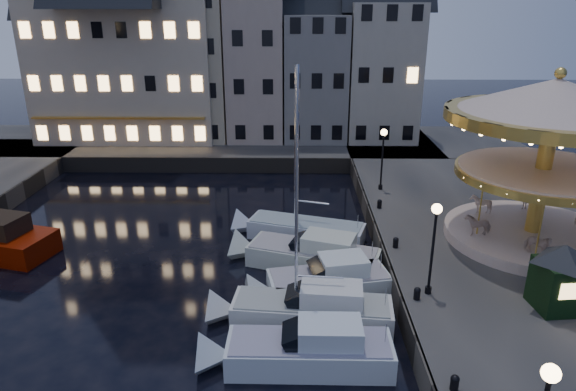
{
  "coord_description": "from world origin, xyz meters",
  "views": [
    {
      "loc": [
        1.4,
        -18.54,
        13.03
      ],
      "look_at": [
        1.0,
        8.0,
        3.2
      ],
      "focal_mm": 32.0,
      "sensor_mm": 36.0,
      "label": 1
    }
  ],
  "objects_px": {
    "bollard_b": "(417,293)",
    "bollard_c": "(396,242)",
    "motorboat_f": "(297,230)",
    "bollard_a": "(455,382)",
    "motorboat_c": "(302,310)",
    "ticket_kiosk": "(563,266)",
    "streetlamp_c": "(383,150)",
    "motorboat_b": "(298,352)",
    "carousel": "(550,131)",
    "streetlamp_b": "(434,236)",
    "motorboat_e": "(306,255)",
    "bollard_d": "(379,203)",
    "motorboat_d": "(320,284)"
  },
  "relations": [
    {
      "from": "bollard_b",
      "to": "bollard_c",
      "type": "height_order",
      "value": "same"
    },
    {
      "from": "bollard_b",
      "to": "motorboat_f",
      "type": "distance_m",
      "value": 10.23
    },
    {
      "from": "bollard_a",
      "to": "motorboat_c",
      "type": "xyz_separation_m",
      "value": [
        -4.87,
        5.54,
        -0.93
      ]
    },
    {
      "from": "ticket_kiosk",
      "to": "streetlamp_c",
      "type": "bearing_deg",
      "value": 108.73
    },
    {
      "from": "motorboat_b",
      "to": "ticket_kiosk",
      "type": "relative_size",
      "value": 2.26
    },
    {
      "from": "bollard_c",
      "to": "motorboat_f",
      "type": "distance_m",
      "value": 6.45
    },
    {
      "from": "bollard_b",
      "to": "ticket_kiosk",
      "type": "relative_size",
      "value": 0.17
    },
    {
      "from": "bollard_b",
      "to": "motorboat_f",
      "type": "relative_size",
      "value": 0.05
    },
    {
      "from": "streetlamp_c",
      "to": "motorboat_c",
      "type": "xyz_separation_m",
      "value": [
        -5.47,
        -13.96,
        -3.34
      ]
    },
    {
      "from": "bollard_a",
      "to": "carousel",
      "type": "height_order",
      "value": "carousel"
    },
    {
      "from": "streetlamp_b",
      "to": "bollard_b",
      "type": "distance_m",
      "value": 2.54
    },
    {
      "from": "streetlamp_c",
      "to": "carousel",
      "type": "distance_m",
      "value": 10.98
    },
    {
      "from": "motorboat_b",
      "to": "motorboat_c",
      "type": "height_order",
      "value": "motorboat_c"
    },
    {
      "from": "bollard_b",
      "to": "bollard_c",
      "type": "bearing_deg",
      "value": 90.0
    },
    {
      "from": "motorboat_e",
      "to": "ticket_kiosk",
      "type": "height_order",
      "value": "ticket_kiosk"
    },
    {
      "from": "streetlamp_c",
      "to": "bollard_d",
      "type": "distance_m",
      "value": 4.29
    },
    {
      "from": "streetlamp_b",
      "to": "bollard_a",
      "type": "relative_size",
      "value": 7.32
    },
    {
      "from": "motorboat_d",
      "to": "motorboat_c",
      "type": "bearing_deg",
      "value": -110.49
    },
    {
      "from": "carousel",
      "to": "motorboat_c",
      "type": "bearing_deg",
      "value": -154.04
    },
    {
      "from": "bollard_c",
      "to": "bollard_d",
      "type": "height_order",
      "value": "same"
    },
    {
      "from": "carousel",
      "to": "motorboat_f",
      "type": "bearing_deg",
      "value": 167.43
    },
    {
      "from": "ticket_kiosk",
      "to": "bollard_c",
      "type": "bearing_deg",
      "value": 134.8
    },
    {
      "from": "streetlamp_c",
      "to": "motorboat_b",
      "type": "bearing_deg",
      "value": -108.59
    },
    {
      "from": "motorboat_b",
      "to": "motorboat_f",
      "type": "xyz_separation_m",
      "value": [
        -0.06,
        11.58,
        -0.11
      ]
    },
    {
      "from": "bollard_a",
      "to": "bollard_c",
      "type": "relative_size",
      "value": 1.0
    },
    {
      "from": "bollard_a",
      "to": "bollard_d",
      "type": "bearing_deg",
      "value": 90.0
    },
    {
      "from": "streetlamp_c",
      "to": "motorboat_e",
      "type": "height_order",
      "value": "streetlamp_c"
    },
    {
      "from": "streetlamp_b",
      "to": "motorboat_e",
      "type": "bearing_deg",
      "value": 137.13
    },
    {
      "from": "bollard_d",
      "to": "motorboat_e",
      "type": "relative_size",
      "value": 0.07
    },
    {
      "from": "streetlamp_c",
      "to": "motorboat_e",
      "type": "distance_m",
      "value": 10.65
    },
    {
      "from": "streetlamp_b",
      "to": "streetlamp_c",
      "type": "bearing_deg",
      "value": 90.0
    },
    {
      "from": "streetlamp_b",
      "to": "bollard_c",
      "type": "distance_m",
      "value": 5.14
    },
    {
      "from": "bollard_d",
      "to": "motorboat_e",
      "type": "bearing_deg",
      "value": -131.93
    },
    {
      "from": "ticket_kiosk",
      "to": "motorboat_b",
      "type": "bearing_deg",
      "value": -168.27
    },
    {
      "from": "bollard_a",
      "to": "motorboat_f",
      "type": "distance_m",
      "value": 15.22
    },
    {
      "from": "streetlamp_b",
      "to": "motorboat_d",
      "type": "height_order",
      "value": "streetlamp_b"
    },
    {
      "from": "bollard_b",
      "to": "motorboat_b",
      "type": "distance_m",
      "value": 5.84
    },
    {
      "from": "streetlamp_b",
      "to": "motorboat_c",
      "type": "relative_size",
      "value": 0.4
    },
    {
      "from": "streetlamp_c",
      "to": "motorboat_b",
      "type": "height_order",
      "value": "streetlamp_c"
    },
    {
      "from": "motorboat_e",
      "to": "bollard_c",
      "type": "bearing_deg",
      "value": -4.33
    },
    {
      "from": "motorboat_d",
      "to": "ticket_kiosk",
      "type": "relative_size",
      "value": 2.1
    },
    {
      "from": "motorboat_f",
      "to": "motorboat_c",
      "type": "bearing_deg",
      "value": -88.47
    },
    {
      "from": "bollard_d",
      "to": "motorboat_e",
      "type": "distance_m",
      "value": 6.99
    },
    {
      "from": "bollard_c",
      "to": "carousel",
      "type": "distance_m",
      "value": 9.36
    },
    {
      "from": "bollard_b",
      "to": "carousel",
      "type": "xyz_separation_m",
      "value": [
        7.4,
        6.01,
        5.63
      ]
    },
    {
      "from": "motorboat_b",
      "to": "motorboat_f",
      "type": "height_order",
      "value": "motorboat_f"
    },
    {
      "from": "streetlamp_c",
      "to": "motorboat_c",
      "type": "relative_size",
      "value": 0.4
    },
    {
      "from": "motorboat_c",
      "to": "motorboat_d",
      "type": "height_order",
      "value": "motorboat_c"
    },
    {
      "from": "streetlamp_b",
      "to": "carousel",
      "type": "relative_size",
      "value": 0.4
    },
    {
      "from": "motorboat_f",
      "to": "streetlamp_c",
      "type": "bearing_deg",
      "value": 42.38
    }
  ]
}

